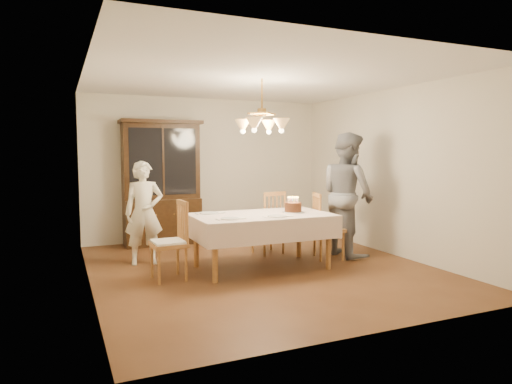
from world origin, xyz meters
name	(u,v)px	position (x,y,z in m)	size (l,w,h in m)	color
ground	(262,268)	(0.00, 0.00, 0.00)	(5.00, 5.00, 0.00)	#502D16
room_shell	(262,154)	(0.00, 0.00, 1.58)	(5.00, 5.00, 5.00)	white
dining_table	(262,220)	(0.00, 0.00, 0.68)	(1.90, 1.10, 0.76)	#955D2B
china_hutch	(162,185)	(-0.91, 2.25, 1.04)	(1.38, 0.54, 2.16)	black
chair_far_side	(268,226)	(0.48, 0.81, 0.44)	(0.50, 0.49, 1.00)	#955D2B
chair_left_end	(169,244)	(-1.31, -0.05, 0.45)	(0.44, 0.46, 1.00)	#955D2B
chair_right_end	(328,230)	(1.16, 0.13, 0.44)	(0.53, 0.54, 1.00)	#955D2B
elderly_woman	(144,213)	(-1.45, 0.90, 0.74)	(0.54, 0.36, 1.49)	#F3EBCD
adult_in_grey	(347,194)	(1.55, 0.21, 0.96)	(0.93, 0.72, 1.91)	slate
birthday_cake	(293,208)	(0.47, -0.03, 0.83)	(0.30, 0.30, 0.23)	white
place_setting_near_left	(231,219)	(-0.56, -0.27, 0.77)	(0.38, 0.23, 0.02)	white
place_setting_near_right	(278,216)	(0.09, -0.32, 0.77)	(0.41, 0.26, 0.02)	white
place_setting_far_left	(210,213)	(-0.64, 0.35, 0.77)	(0.41, 0.26, 0.02)	white
chandelier	(262,125)	(0.00, 0.00, 1.98)	(0.62, 0.62, 0.73)	#BF8C3F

